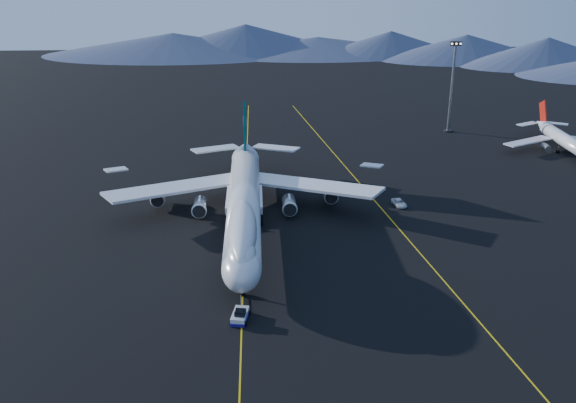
{
  "coord_description": "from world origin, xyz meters",
  "views": [
    {
      "loc": [
        2.85,
        -119.57,
        53.69
      ],
      "look_at": [
        8.87,
        0.04,
        6.0
      ],
      "focal_mm": 40.0,
      "sensor_mm": 36.0,
      "label": 1
    }
  ],
  "objects_px": {
    "boeing_747": "(244,203)",
    "service_van": "(399,203)",
    "pushback_tug": "(240,316)",
    "second_jet": "(567,141)",
    "floodlight_mast": "(452,87)"
  },
  "relations": [
    {
      "from": "boeing_747",
      "to": "service_van",
      "type": "xyz_separation_m",
      "value": [
        34.2,
        11.33,
        -5.13
      ]
    },
    {
      "from": "pushback_tug",
      "to": "service_van",
      "type": "relative_size",
      "value": 0.99
    },
    {
      "from": "service_van",
      "to": "floodlight_mast",
      "type": "relative_size",
      "value": 0.18
    },
    {
      "from": "boeing_747",
      "to": "pushback_tug",
      "type": "height_order",
      "value": "boeing_747"
    },
    {
      "from": "boeing_747",
      "to": "service_van",
      "type": "relative_size",
      "value": 14.65
    },
    {
      "from": "boeing_747",
      "to": "service_van",
      "type": "height_order",
      "value": "boeing_747"
    },
    {
      "from": "pushback_tug",
      "to": "floodlight_mast",
      "type": "bearing_deg",
      "value": 69.45
    },
    {
      "from": "pushback_tug",
      "to": "service_van",
      "type": "height_order",
      "value": "pushback_tug"
    },
    {
      "from": "pushback_tug",
      "to": "second_jet",
      "type": "distance_m",
      "value": 120.87
    },
    {
      "from": "boeing_747",
      "to": "second_jet",
      "type": "xyz_separation_m",
      "value": [
        88.8,
        47.63,
        -2.39
      ]
    },
    {
      "from": "second_jet",
      "to": "service_van",
      "type": "distance_m",
      "value": 65.62
    },
    {
      "from": "pushback_tug",
      "to": "second_jet",
      "type": "relative_size",
      "value": 0.12
    },
    {
      "from": "pushback_tug",
      "to": "service_van",
      "type": "distance_m",
      "value": 56.97
    },
    {
      "from": "service_van",
      "to": "pushback_tug",
      "type": "bearing_deg",
      "value": -137.32
    },
    {
      "from": "boeing_747",
      "to": "second_jet",
      "type": "height_order",
      "value": "boeing_747"
    }
  ]
}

